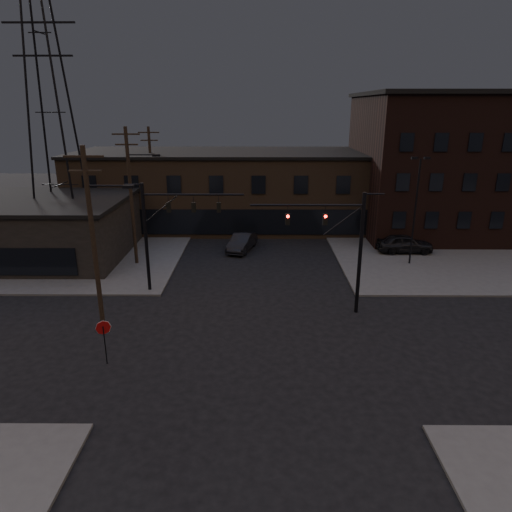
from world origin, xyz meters
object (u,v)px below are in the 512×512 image
at_px(parked_car_lot_b, 381,226).
at_px(traffic_signal_near, 343,241).
at_px(stop_sign, 104,332).
at_px(parked_car_lot_a, 405,243).
at_px(car_crossing, 242,242).
at_px(traffic_signal_far, 163,225).

bearing_deg(parked_car_lot_b, traffic_signal_near, 175.35).
bearing_deg(stop_sign, parked_car_lot_b, 51.19).
bearing_deg(parked_car_lot_a, car_crossing, 86.24).
relative_size(traffic_signal_far, parked_car_lot_b, 1.79).
distance_m(parked_car_lot_a, parked_car_lot_b, 7.23).
height_order(traffic_signal_near, car_crossing, traffic_signal_near).
bearing_deg(car_crossing, parked_car_lot_b, 38.45).
bearing_deg(stop_sign, parked_car_lot_a, 41.63).
distance_m(traffic_signal_near, traffic_signal_far, 12.57).
bearing_deg(parked_car_lot_a, parked_car_lot_b, 2.64).
relative_size(traffic_signal_near, parked_car_lot_a, 1.59).
bearing_deg(traffic_signal_near, parked_car_lot_b, 68.52).
bearing_deg(parked_car_lot_b, stop_sign, 158.01).
xyz_separation_m(parked_car_lot_a, car_crossing, (-15.01, 1.03, -0.20)).
bearing_deg(traffic_signal_far, car_crossing, 62.94).
distance_m(stop_sign, parked_car_lot_b, 33.76).
relative_size(traffic_signal_far, car_crossing, 1.63).
xyz_separation_m(traffic_signal_far, car_crossing, (5.17, 10.12, -4.21)).
relative_size(stop_sign, parked_car_lot_a, 0.49).
height_order(traffic_signal_far, car_crossing, traffic_signal_far).
height_order(traffic_signal_far, parked_car_lot_a, traffic_signal_far).
xyz_separation_m(parked_car_lot_b, car_crossing, (-14.70, -6.19, 0.01)).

